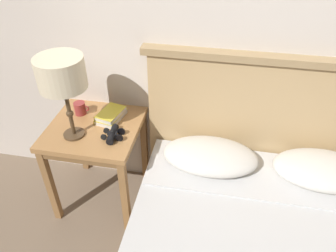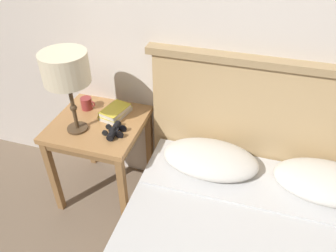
{
  "view_description": "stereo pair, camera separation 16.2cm",
  "coord_description": "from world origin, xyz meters",
  "views": [
    {
      "loc": [
        0.08,
        -0.82,
        1.91
      ],
      "look_at": [
        -0.21,
        0.7,
        0.76
      ],
      "focal_mm": 35.0,
      "sensor_mm": 36.0,
      "label": 1
    },
    {
      "loc": [
        0.24,
        -0.78,
        1.91
      ],
      "look_at": [
        -0.21,
        0.7,
        0.76
      ],
      "focal_mm": 35.0,
      "sensor_mm": 36.0,
      "label": 2
    }
  ],
  "objects": [
    {
      "name": "table_lamp",
      "position": [
        -0.79,
        0.63,
        1.07
      ],
      "size": [
        0.27,
        0.27,
        0.52
      ],
      "color": "#4C3823",
      "rests_on": "nightstand"
    },
    {
      "name": "book_stacked_on_top",
      "position": [
        -0.62,
        0.84,
        0.7
      ],
      "size": [
        0.17,
        0.22,
        0.03
      ],
      "color": "silver",
      "rests_on": "book_on_nightstand"
    },
    {
      "name": "book_on_nightstand",
      "position": [
        -0.62,
        0.84,
        0.67
      ],
      "size": [
        0.17,
        0.24,
        0.03
      ],
      "color": "silver",
      "rests_on": "nightstand"
    },
    {
      "name": "wall_back",
      "position": [
        0.0,
        1.06,
        1.3
      ],
      "size": [
        8.0,
        0.06,
        2.6
      ],
      "color": "silver",
      "rests_on": "ground_plane"
    },
    {
      "name": "nightstand",
      "position": [
        -0.7,
        0.75,
        0.57
      ],
      "size": [
        0.58,
        0.58,
        0.66
      ],
      "color": "#AD7A47",
      "rests_on": "ground_plane"
    },
    {
      "name": "coffee_mug",
      "position": [
        -0.84,
        0.86,
        0.7
      ],
      "size": [
        0.1,
        0.08,
        0.08
      ],
      "color": "#993333",
      "rests_on": "nightstand"
    },
    {
      "name": "binoculars_pair",
      "position": [
        -0.54,
        0.66,
        0.68
      ],
      "size": [
        0.14,
        0.16,
        0.05
      ],
      "color": "black",
      "rests_on": "nightstand"
    }
  ]
}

